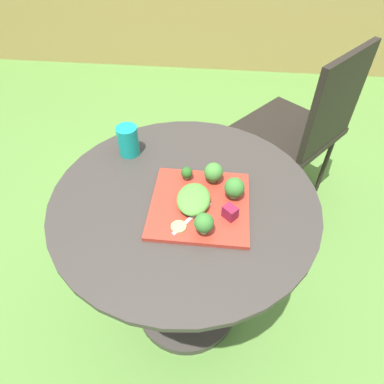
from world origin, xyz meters
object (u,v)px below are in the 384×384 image
patio_chair (307,122)px  fork (195,214)px  salad_plate (200,205)px  drinking_glass (128,142)px

patio_chair → fork: 0.96m
salad_plate → drinking_glass: drinking_glass is taller
patio_chair → salad_plate: patio_chair is taller
drinking_glass → patio_chair: bearing=37.0°
patio_chair → fork: (-0.47, -0.82, 0.20)m
drinking_glass → fork: (0.26, -0.28, -0.03)m
salad_plate → fork: (-0.01, -0.05, 0.01)m
drinking_glass → fork: drinking_glass is taller
fork → drinking_glass: bearing=132.8°
salad_plate → drinking_glass: (-0.27, 0.23, 0.04)m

